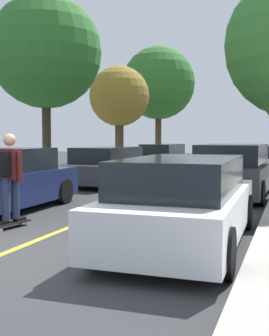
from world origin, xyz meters
The scene contains 13 objects.
ground centered at (0.00, 0.00, 0.00)m, with size 80.00×80.00×0.00m, color #353538.
center_line centered at (0.00, 4.00, 0.00)m, with size 0.12×39.20×0.01m, color gold.
parked_car_left_near centered at (-2.35, 8.97, 0.67)m, with size 1.97×4.51×1.35m.
parked_car_left_far centered at (-2.35, 16.06, 0.68)m, with size 1.91×4.48×1.35m.
parked_car_right_nearest centered at (2.35, 1.25, 0.69)m, with size 1.97×4.49×1.39m.
parked_car_right_near centered at (2.35, 7.28, 0.73)m, with size 2.10×4.61×1.50m.
parked_car_right_far centered at (2.35, 13.81, 0.68)m, with size 1.98×4.13×1.35m.
street_tree_left_nearest centered at (-4.01, 7.62, 4.56)m, with size 3.80×3.80×6.34m.
street_tree_left_near centered at (-4.01, 14.23, 3.63)m, with size 2.89×2.89×4.97m.
street_tree_left_far centered at (-4.01, 20.68, 5.01)m, with size 4.47×4.47×7.12m.
fire_hydrant centered at (-3.85, 6.33, 0.49)m, with size 0.20×0.20×0.70m.
skateboard centered at (-1.00, 1.39, 0.09)m, with size 0.36×0.87×0.10m.
skateboarder centered at (-1.00, 1.36, 1.05)m, with size 0.59×0.71×1.67m.
Camera 1 is at (3.98, -5.45, 1.71)m, focal length 46.83 mm.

